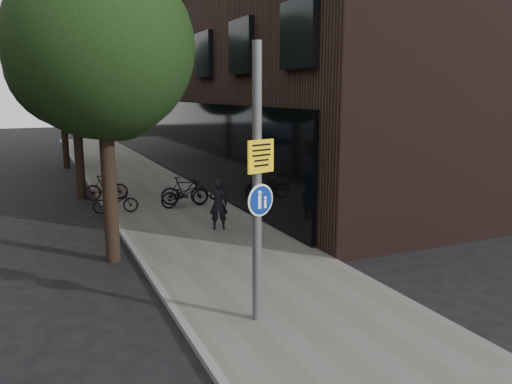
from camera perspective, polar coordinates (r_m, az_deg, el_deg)
ground at (r=10.05m, az=3.32°, el=-13.57°), size 120.00×120.00×0.00m
sidewalk at (r=19.09m, az=-9.91°, el=-1.50°), size 4.50×60.00×0.12m
curb_edge at (r=18.69m, az=-16.61°, el=-2.07°), size 0.15×60.00×0.13m
building_right_dark_brick at (r=33.02m, az=-1.19°, el=19.57°), size 12.00×40.00×18.00m
street_tree_near at (r=12.87m, az=-16.98°, el=14.75°), size 4.40×4.40×7.50m
street_tree_mid at (r=21.32m, az=-20.00°, el=13.00°), size 5.00×5.00×7.80m
street_tree_far at (r=30.29m, az=-21.34°, el=12.19°), size 5.00×5.00×7.80m
signpost at (r=8.72m, az=0.11°, el=0.72°), size 0.56×0.20×4.96m
pedestrian at (r=15.21m, az=-4.34°, el=-1.39°), size 0.65×0.52×1.56m
parked_bike_facade_near at (r=18.39m, az=-8.15°, el=-0.23°), size 1.86×0.80×0.95m
parked_bike_facade_far at (r=18.68m, az=-8.14°, el=0.12°), size 1.83×1.00×1.06m
parked_bike_curb_near at (r=17.94m, az=-15.76°, el=-1.08°), size 1.57×0.70×0.80m
parked_bike_curb_far at (r=20.19m, az=-16.76°, el=0.47°), size 1.67×0.63×0.98m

